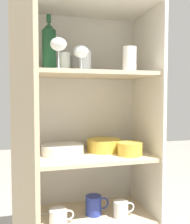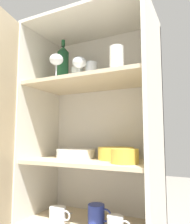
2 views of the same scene
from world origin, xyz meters
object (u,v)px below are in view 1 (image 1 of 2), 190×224
Objects in this scene: mixing_bowl_large at (104,145)px; wine_bottle at (49,47)px; plate_stack_white at (63,149)px; coffee_mug_primary at (59,217)px; serving_bowl_small at (130,148)px.

wine_bottle is at bearing -167.72° from mixing_bowl_large.
wine_bottle is 1.24× the size of plate_stack_white.
coffee_mug_primary is (-0.04, -0.12, -0.32)m from plate_stack_white.
mixing_bowl_large reaches higher than coffee_mug_primary.
wine_bottle reaches higher than mixing_bowl_large.
serving_bowl_small is at bearing -0.36° from coffee_mug_primary.
plate_stack_white is at bearing 161.17° from serving_bowl_small.
wine_bottle is 0.62m from mixing_bowl_large.
serving_bowl_small is (0.42, -0.07, -0.53)m from wine_bottle.
plate_stack_white is 0.36m from serving_bowl_small.
serving_bowl_small is at bearing -54.52° from mixing_bowl_large.
plate_stack_white is 0.25m from mixing_bowl_large.
plate_stack_white is 0.34m from coffee_mug_primary.
mixing_bowl_large is at bearing 125.48° from serving_bowl_small.
wine_bottle reaches higher than coffee_mug_primary.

